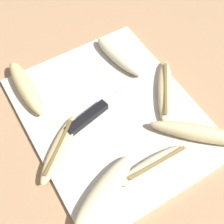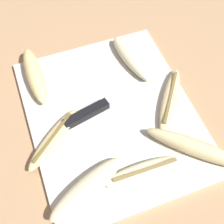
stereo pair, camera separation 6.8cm
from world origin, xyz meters
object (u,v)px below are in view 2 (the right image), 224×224
object	(u,v)px
banana_ripe_center	(196,148)
banana_mellow_near	(170,99)
banana_pale_long	(145,172)
banana_golden_short	(35,75)
knife	(93,111)
banana_bright_far	(131,58)
banana_spotted_left	(53,139)
banana_cream_curved	(87,188)

from	to	relation	value
banana_ripe_center	banana_mellow_near	xyz separation A→B (m)	(-0.13, 0.01, -0.01)
banana_pale_long	banana_golden_short	bearing A→B (deg)	-154.09
knife	banana_pale_long	bearing A→B (deg)	4.12
banana_ripe_center	banana_mellow_near	distance (m)	0.13
banana_golden_short	banana_pale_long	bearing A→B (deg)	25.91
banana_pale_long	banana_golden_short	xyz separation A→B (m)	(-0.30, -0.15, 0.01)
banana_ripe_center	banana_bright_far	distance (m)	0.27
banana_mellow_near	banana_golden_short	bearing A→B (deg)	-121.98
banana_spotted_left	banana_ripe_center	bearing A→B (deg)	64.65
banana_cream_curved	banana_ripe_center	bearing A→B (deg)	90.45
knife	banana_golden_short	distance (m)	0.17
banana_golden_short	banana_spotted_left	size ratio (longest dim) A/B	1.18
banana_mellow_near	banana_cream_curved	size ratio (longest dim) A/B	0.93
knife	banana_spotted_left	world-z (taller)	same
knife	banana_mellow_near	size ratio (longest dim) A/B	1.33
knife	banana_mellow_near	distance (m)	0.17
banana_bright_far	banana_spotted_left	size ratio (longest dim) A/B	1.10
banana_pale_long	banana_golden_short	world-z (taller)	banana_golden_short
banana_mellow_near	banana_spotted_left	world-z (taller)	banana_mellow_near
banana_bright_far	banana_mellow_near	size ratio (longest dim) A/B	0.97
knife	banana_pale_long	xyz separation A→B (m)	(0.17, 0.05, 0.00)
banana_cream_curved	banana_spotted_left	bearing A→B (deg)	-165.39
knife	banana_spotted_left	size ratio (longest dim) A/B	1.50
knife	banana_bright_far	bearing A→B (deg)	116.26
banana_spotted_left	knife	bearing A→B (deg)	110.60
banana_bright_far	banana_mellow_near	bearing A→B (deg)	15.18
banana_cream_curved	banana_golden_short	world-z (taller)	banana_golden_short
banana_cream_curved	banana_bright_far	bearing A→B (deg)	143.43
banana_cream_curved	banana_pale_long	distance (m)	0.12
knife	banana_spotted_left	distance (m)	0.11
banana_ripe_center	banana_pale_long	distance (m)	0.11
knife	banana_spotted_left	bearing A→B (deg)	-81.48
banana_ripe_center	banana_pale_long	xyz separation A→B (m)	(0.01, -0.11, -0.01)
banana_mellow_near	banana_bright_far	bearing A→B (deg)	-164.82
banana_golden_short	banana_mellow_near	bearing A→B (deg)	58.02
banana_ripe_center	knife	bearing A→B (deg)	-134.88
banana_bright_far	banana_pale_long	xyz separation A→B (m)	(0.27, -0.08, -0.01)
banana_ripe_center	banana_spotted_left	xyz separation A→B (m)	(-0.12, -0.26, -0.01)
knife	banana_ripe_center	world-z (taller)	banana_ripe_center
banana_mellow_near	banana_spotted_left	size ratio (longest dim) A/B	1.13
banana_mellow_near	banana_spotted_left	xyz separation A→B (m)	(0.00, -0.27, -0.00)
banana_golden_short	banana_spotted_left	world-z (taller)	banana_golden_short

